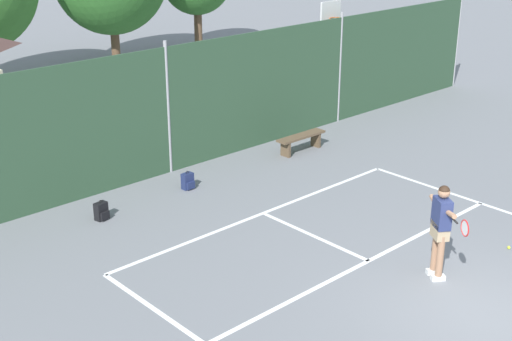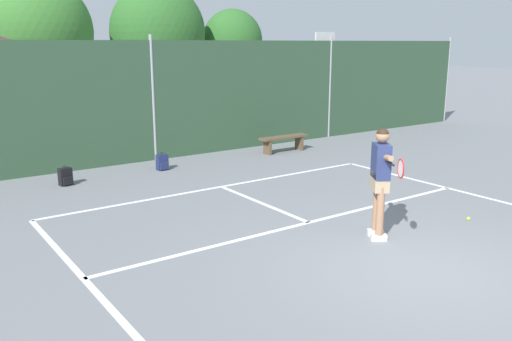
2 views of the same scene
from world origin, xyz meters
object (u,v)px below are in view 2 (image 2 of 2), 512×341
tennis_ball (468,219)px  backpack_black (66,177)px  basketball_hoop (324,67)px  backpack_navy (162,163)px  tennis_player (381,174)px  courtside_bench (284,140)px

tennis_ball → backpack_black: bearing=128.1°
basketball_hoop → backpack_navy: (-7.61, -2.36, -2.12)m
basketball_hoop → tennis_ball: bearing=-117.1°
tennis_player → backpack_black: 7.29m
backpack_black → courtside_bench: 6.43m
backpack_navy → backpack_black: bearing=-177.6°
backpack_black → basketball_hoop: bearing=13.7°
tennis_player → backpack_navy: (-0.80, 6.56, -0.92)m
tennis_ball → backpack_navy: backpack_navy is taller
basketball_hoop → backpack_navy: 8.24m
basketball_hoop → courtside_bench: size_ratio=2.22×
backpack_black → courtside_bench: courtside_bench is taller
backpack_black → courtside_bench: bearing=1.0°
tennis_ball → backpack_black: 8.64m
tennis_player → courtside_bench: size_ratio=1.16×
tennis_player → backpack_black: bearing=116.9°
basketball_hoop → tennis_player: bearing=-127.3°
backpack_black → tennis_player: bearing=-63.1°
tennis_ball → tennis_player: bearing=170.4°
tennis_ball → courtside_bench: bearing=80.9°
backpack_navy → tennis_ball: bearing=-67.5°
backpack_navy → courtside_bench: size_ratio=0.29×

